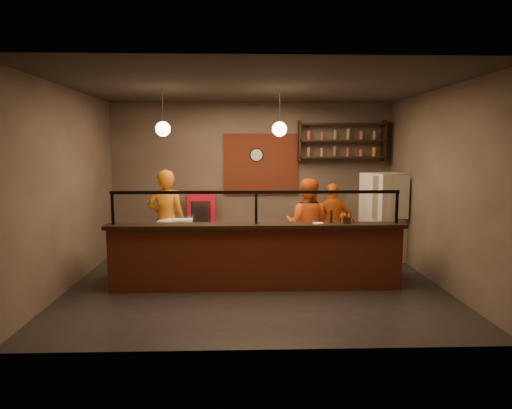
{
  "coord_description": "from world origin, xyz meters",
  "views": [
    {
      "loc": [
        -0.24,
        -7.35,
        2.23
      ],
      "look_at": [
        0.02,
        0.3,
        1.29
      ],
      "focal_mm": 32.0,
      "sensor_mm": 36.0,
      "label": 1
    }
  ],
  "objects_px": {
    "pizza_dough": "(290,228)",
    "fridge": "(384,217)",
    "cook_mid": "(307,224)",
    "cook_right": "(333,224)",
    "wall_clock": "(257,155)",
    "pepper_mill": "(331,216)",
    "red_cooler": "(202,224)",
    "condiment_caddy": "(345,220)",
    "cook_left": "(167,220)"
  },
  "relations": [
    {
      "from": "cook_right",
      "to": "cook_mid",
      "type": "bearing_deg",
      "value": 28.97
    },
    {
      "from": "fridge",
      "to": "pizza_dough",
      "type": "relative_size",
      "value": 3.89
    },
    {
      "from": "pizza_dough",
      "to": "fridge",
      "type": "bearing_deg",
      "value": 31.8
    },
    {
      "from": "pizza_dough",
      "to": "red_cooler",
      "type": "bearing_deg",
      "value": 130.6
    },
    {
      "from": "cook_left",
      "to": "pepper_mill",
      "type": "relative_size",
      "value": 9.32
    },
    {
      "from": "wall_clock",
      "to": "pepper_mill",
      "type": "height_order",
      "value": "wall_clock"
    },
    {
      "from": "fridge",
      "to": "red_cooler",
      "type": "distance_m",
      "value": 3.72
    },
    {
      "from": "wall_clock",
      "to": "condiment_caddy",
      "type": "height_order",
      "value": "wall_clock"
    },
    {
      "from": "pizza_dough",
      "to": "pepper_mill",
      "type": "height_order",
      "value": "pepper_mill"
    },
    {
      "from": "fridge",
      "to": "wall_clock",
      "type": "bearing_deg",
      "value": 134.82
    },
    {
      "from": "cook_left",
      "to": "pepper_mill",
      "type": "bearing_deg",
      "value": 158.07
    },
    {
      "from": "red_cooler",
      "to": "cook_mid",
      "type": "bearing_deg",
      "value": -32.99
    },
    {
      "from": "cook_left",
      "to": "fridge",
      "type": "distance_m",
      "value": 4.24
    },
    {
      "from": "cook_right",
      "to": "condiment_caddy",
      "type": "distance_m",
      "value": 1.58
    },
    {
      "from": "cook_right",
      "to": "pepper_mill",
      "type": "xyz_separation_m",
      "value": [
        -0.34,
        -1.52,
        0.37
      ]
    },
    {
      "from": "condiment_caddy",
      "to": "cook_mid",
      "type": "bearing_deg",
      "value": 111.06
    },
    {
      "from": "cook_mid",
      "to": "fridge",
      "type": "distance_m",
      "value": 1.72
    },
    {
      "from": "cook_mid",
      "to": "condiment_caddy",
      "type": "distance_m",
      "value": 1.25
    },
    {
      "from": "cook_mid",
      "to": "condiment_caddy",
      "type": "bearing_deg",
      "value": 128.13
    },
    {
      "from": "cook_mid",
      "to": "pizza_dough",
      "type": "height_order",
      "value": "cook_mid"
    },
    {
      "from": "condiment_caddy",
      "to": "red_cooler",
      "type": "bearing_deg",
      "value": 136.0
    },
    {
      "from": "cook_right",
      "to": "wall_clock",
      "type": "bearing_deg",
      "value": -44.97
    },
    {
      "from": "wall_clock",
      "to": "red_cooler",
      "type": "height_order",
      "value": "wall_clock"
    },
    {
      "from": "fridge",
      "to": "condiment_caddy",
      "type": "bearing_deg",
      "value": -148.29
    },
    {
      "from": "wall_clock",
      "to": "cook_left",
      "type": "relative_size",
      "value": 0.16
    },
    {
      "from": "cook_left",
      "to": "pizza_dough",
      "type": "height_order",
      "value": "cook_left"
    },
    {
      "from": "cook_left",
      "to": "cook_right",
      "type": "relative_size",
      "value": 1.18
    },
    {
      "from": "fridge",
      "to": "red_cooler",
      "type": "height_order",
      "value": "fridge"
    },
    {
      "from": "red_cooler",
      "to": "pepper_mill",
      "type": "bearing_deg",
      "value": -47.95
    },
    {
      "from": "pizza_dough",
      "to": "pepper_mill",
      "type": "distance_m",
      "value": 0.8
    },
    {
      "from": "cook_left",
      "to": "cook_mid",
      "type": "bearing_deg",
      "value": 179.56
    },
    {
      "from": "cook_left",
      "to": "cook_mid",
      "type": "relative_size",
      "value": 1.1
    },
    {
      "from": "cook_mid",
      "to": "pepper_mill",
      "type": "relative_size",
      "value": 8.49
    },
    {
      "from": "cook_left",
      "to": "pepper_mill",
      "type": "height_order",
      "value": "cook_left"
    },
    {
      "from": "pepper_mill",
      "to": "cook_left",
      "type": "bearing_deg",
      "value": 156.93
    },
    {
      "from": "cook_left",
      "to": "condiment_caddy",
      "type": "xyz_separation_m",
      "value": [
        3.03,
        -1.22,
        0.18
      ]
    },
    {
      "from": "cook_mid",
      "to": "condiment_caddy",
      "type": "relative_size",
      "value": 10.18
    },
    {
      "from": "red_cooler",
      "to": "fridge",
      "type": "bearing_deg",
      "value": -11.86
    },
    {
      "from": "fridge",
      "to": "cook_right",
      "type": "bearing_deg",
      "value": 165.81
    },
    {
      "from": "cook_left",
      "to": "cook_right",
      "type": "distance_m",
      "value": 3.17
    },
    {
      "from": "wall_clock",
      "to": "pizza_dough",
      "type": "height_order",
      "value": "wall_clock"
    },
    {
      "from": "cook_mid",
      "to": "cook_right",
      "type": "relative_size",
      "value": 1.08
    },
    {
      "from": "wall_clock",
      "to": "red_cooler",
      "type": "distance_m",
      "value": 1.87
    },
    {
      "from": "wall_clock",
      "to": "cook_left",
      "type": "bearing_deg",
      "value": -139.03
    },
    {
      "from": "cook_right",
      "to": "condiment_caddy",
      "type": "xyz_separation_m",
      "value": [
        -0.12,
        -1.54,
        0.32
      ]
    },
    {
      "from": "cook_right",
      "to": "pepper_mill",
      "type": "bearing_deg",
      "value": 71.05
    },
    {
      "from": "fridge",
      "to": "cook_mid",
      "type": "bearing_deg",
      "value": 175.75
    },
    {
      "from": "wall_clock",
      "to": "cook_mid",
      "type": "relative_size",
      "value": 0.18
    },
    {
      "from": "red_cooler",
      "to": "wall_clock",
      "type": "bearing_deg",
      "value": 13.48
    },
    {
      "from": "wall_clock",
      "to": "cook_mid",
      "type": "distance_m",
      "value": 2.18
    }
  ]
}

